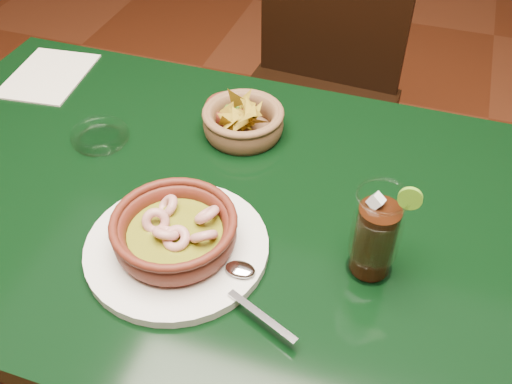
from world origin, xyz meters
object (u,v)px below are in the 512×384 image
(dining_chair, at_px, (316,91))
(chip_basket, at_px, (243,121))
(dining_table, at_px, (190,230))
(shrimp_plate, at_px, (176,236))
(cola_drink, at_px, (376,235))

(dining_chair, relative_size, chip_basket, 5.04)
(dining_table, bearing_deg, dining_chair, 84.04)
(shrimp_plate, distance_m, cola_drink, 0.31)
(chip_basket, bearing_deg, cola_drink, -41.22)
(dining_chair, bearing_deg, chip_basket, -93.78)
(dining_table, distance_m, cola_drink, 0.39)
(dining_table, distance_m, chip_basket, 0.24)
(shrimp_plate, distance_m, chip_basket, 0.33)
(dining_table, xyz_separation_m, cola_drink, (0.34, -0.07, 0.18))
(dining_chair, height_order, shrimp_plate, dining_chair)
(dining_chair, bearing_deg, cola_drink, -71.07)
(cola_drink, bearing_deg, shrimp_plate, -168.16)
(shrimp_plate, bearing_deg, dining_chair, 87.97)
(shrimp_plate, height_order, chip_basket, chip_basket)
(dining_chair, bearing_deg, shrimp_plate, -92.03)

